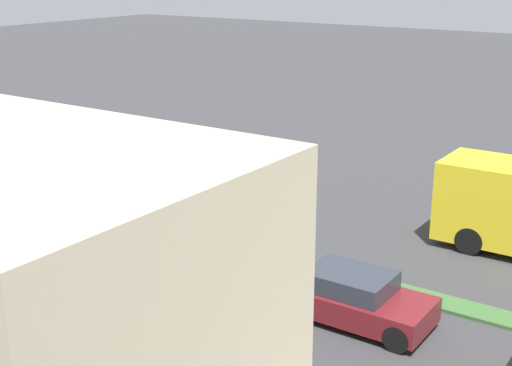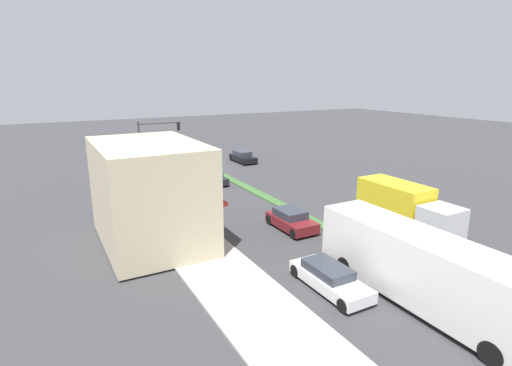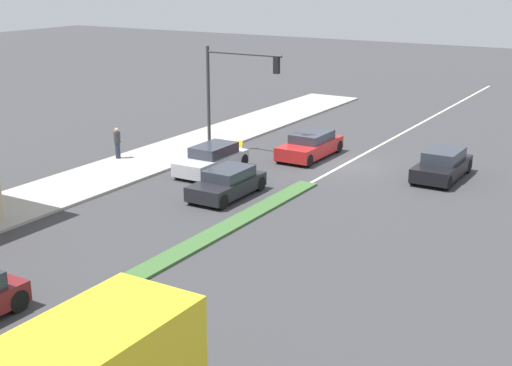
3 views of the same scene
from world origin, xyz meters
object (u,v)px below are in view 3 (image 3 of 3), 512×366
Objects in this scene: traffic_signal_main at (231,82)px; suv_black at (442,165)px; pedestrian at (117,142)px; sedan_silver at (212,159)px; warning_aframe_sign at (237,149)px; hatchback_red at (310,145)px; sedan_dark at (227,183)px.

traffic_signal_main is 11.67m from suv_black.
pedestrian is 5.54m from sedan_silver.
hatchback_red reaches higher than warning_aframe_sign.
hatchback_red is (-3.35, -1.99, 0.22)m from warning_aframe_sign.
pedestrian is 10.11m from hatchback_red.
traffic_signal_main reaches higher than hatchback_red.
warning_aframe_sign is 3.90m from hatchback_red.
warning_aframe_sign is at bearing -79.99° from sedan_silver.
suv_black is (-11.12, -1.35, -3.24)m from traffic_signal_main.
suv_black is at bearing -160.50° from pedestrian.
hatchback_red is at bearing -90.00° from sedan_dark.
sedan_silver reaches higher than warning_aframe_sign.
pedestrian reaches higher than suv_black.
pedestrian reaches higher than sedan_dark.
traffic_signal_main is at bearing -58.24° from sedan_dark.
hatchback_red is at bearing -157.13° from traffic_signal_main.
pedestrian is 6.25m from warning_aframe_sign.
traffic_signal_main is 3.46× the size of pedestrian.
pedestrian is at bearing 34.95° from hatchback_red.
suv_black is at bearing -154.40° from sedan_silver.
suv_black reaches higher than hatchback_red.
pedestrian is (4.36, 4.14, -2.93)m from traffic_signal_main.
hatchback_red is (-8.28, -5.79, -0.33)m from pedestrian.
sedan_dark is at bearing 121.76° from traffic_signal_main.
pedestrian is at bearing 7.19° from sedan_silver.
traffic_signal_main reaches higher than sedan_silver.
suv_black reaches higher than warning_aframe_sign.
sedan_silver reaches higher than sedan_dark.
hatchback_red is at bearing -149.25° from warning_aframe_sign.
warning_aframe_sign is 0.21× the size of sedan_dark.
suv_black is at bearing -173.09° from traffic_signal_main.
traffic_signal_main is 4.87m from sedan_silver.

